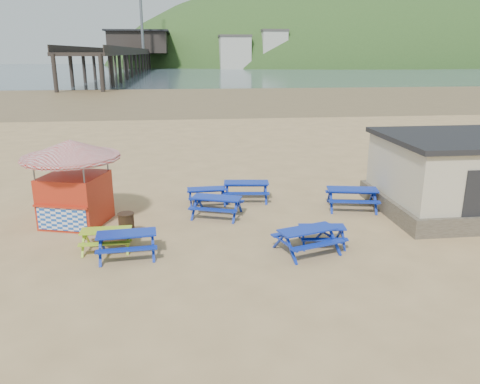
{
  "coord_description": "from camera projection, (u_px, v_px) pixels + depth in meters",
  "views": [
    {
      "loc": [
        -1.08,
        -16.07,
        6.29
      ],
      "look_at": [
        1.01,
        1.5,
        1.0
      ],
      "focal_mm": 35.0,
      "sensor_mm": 36.0,
      "label": 1
    }
  ],
  "objects": [
    {
      "name": "headland_town",
      "position": [
        355.0,
        84.0,
        248.76
      ],
      "size": [
        264.0,
        144.0,
        108.0
      ],
      "color": "#2D4C1E",
      "rests_on": "ground"
    },
    {
      "name": "ground",
      "position": [
        218.0,
        230.0,
        17.21
      ],
      "size": [
        400.0,
        400.0,
        0.0
      ],
      "primitive_type": "plane",
      "color": "tan",
      "rests_on": "ground"
    },
    {
      "name": "amenity_block",
      "position": [
        474.0,
        174.0,
        18.9
      ],
      "size": [
        7.4,
        5.4,
        3.15
      ],
      "color": "#665B4C",
      "rests_on": "ground"
    },
    {
      "name": "litter_bin",
      "position": [
        126.0,
        225.0,
        16.56
      ],
      "size": [
        0.59,
        0.59,
        0.86
      ],
      "color": "#351F14",
      "rests_on": "ground"
    },
    {
      "name": "picnic_table_blue_d",
      "position": [
        127.0,
        244.0,
        14.99
      ],
      "size": [
        1.98,
        1.65,
        0.78
      ],
      "rotation": [
        0.0,
        0.0,
        0.08
      ],
      "color": "#0E37A6",
      "rests_on": "ground"
    },
    {
      "name": "ice_cream_kiosk",
      "position": [
        73.0,
        171.0,
        17.4
      ],
      "size": [
        4.5,
        4.5,
        3.24
      ],
      "rotation": [
        0.0,
        0.0,
        -0.29
      ],
      "color": "#B72915",
      "rests_on": "ground"
    },
    {
      "name": "picnic_table_yellow",
      "position": [
        107.0,
        239.0,
        15.52
      ],
      "size": [
        1.66,
        1.35,
        0.69
      ],
      "rotation": [
        0.0,
        0.0,
        0.02
      ],
      "color": "#98D11B",
      "rests_on": "ground"
    },
    {
      "name": "pier",
      "position": [
        139.0,
        55.0,
        183.16
      ],
      "size": [
        24.0,
        220.0,
        39.29
      ],
      "color": "black",
      "rests_on": "ground"
    },
    {
      "name": "wet_sand",
      "position": [
        191.0,
        96.0,
        69.53
      ],
      "size": [
        400.0,
        400.0,
        0.0
      ],
      "primitive_type": "plane",
      "color": "olive",
      "rests_on": "ground"
    },
    {
      "name": "picnic_table_blue_e",
      "position": [
        307.0,
        240.0,
        15.29
      ],
      "size": [
        2.28,
        2.04,
        0.8
      ],
      "rotation": [
        0.0,
        0.0,
        0.31
      ],
      "color": "#0E37A6",
      "rests_on": "ground"
    },
    {
      "name": "sea",
      "position": [
        185.0,
        69.0,
        178.93
      ],
      "size": [
        400.0,
        400.0,
        0.0
      ],
      "primitive_type": "plane",
      "color": "#455662",
      "rests_on": "ground"
    },
    {
      "name": "picnic_table_blue_g",
      "position": [
        207.0,
        196.0,
        20.19
      ],
      "size": [
        1.69,
        1.39,
        0.69
      ],
      "rotation": [
        0.0,
        0.0,
        0.05
      ],
      "color": "#0E37A6",
      "rests_on": "ground"
    },
    {
      "name": "picnic_table_blue_c",
      "position": [
        352.0,
        199.0,
        19.54
      ],
      "size": [
        2.34,
        2.03,
        0.86
      ],
      "rotation": [
        0.0,
        0.0,
        -0.2
      ],
      "color": "#0E37A6",
      "rests_on": "ground"
    },
    {
      "name": "picnic_table_blue_a",
      "position": [
        217.0,
        206.0,
        18.62
      ],
      "size": [
        2.32,
        2.09,
        0.8
      ],
      "rotation": [
        0.0,
        0.0,
        -0.34
      ],
      "color": "#0E37A6",
      "rests_on": "ground"
    },
    {
      "name": "picnic_table_blue_b",
      "position": [
        246.0,
        191.0,
        20.7
      ],
      "size": [
        2.12,
        1.79,
        0.82
      ],
      "rotation": [
        0.0,
        0.0,
        -0.12
      ],
      "color": "#0E37A6",
      "rests_on": "ground"
    },
    {
      "name": "picnic_table_blue_f",
      "position": [
        322.0,
        235.0,
        15.89
      ],
      "size": [
        1.67,
        1.4,
        0.65
      ],
      "rotation": [
        0.0,
        0.0,
        -0.11
      ],
      "color": "#0E37A6",
      "rests_on": "ground"
    }
  ]
}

